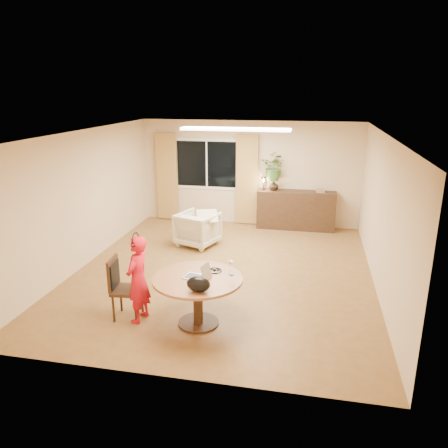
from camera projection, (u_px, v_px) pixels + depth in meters
name	position (u px, v px, depth m)	size (l,w,h in m)	color
floor	(223.00, 272.00, 8.32)	(6.50, 6.50, 0.00)	brown
ceiling	(223.00, 133.00, 7.54)	(6.50, 6.50, 0.00)	white
wall_back	(249.00, 173.00, 10.97)	(5.50, 5.50, 0.00)	beige
wall_left	(85.00, 198.00, 8.46)	(6.50, 6.50, 0.00)	beige
wall_right	(382.00, 214.00, 7.40)	(6.50, 6.50, 0.00)	beige
window	(207.00, 164.00, 11.10)	(1.70, 0.03, 1.30)	white
curtain_left	(167.00, 177.00, 11.34)	(0.55, 0.08, 2.25)	olive
curtain_right	(247.00, 180.00, 10.94)	(0.55, 0.08, 2.25)	olive
ceiling_panel	(236.00, 129.00, 8.68)	(2.20, 0.35, 0.05)	white
dining_table	(198.00, 288.00, 6.30)	(1.30, 1.30, 0.74)	brown
dining_chair	(127.00, 288.00, 6.53)	(0.46, 0.42, 0.95)	black
child	(138.00, 279.00, 6.40)	(0.32, 0.48, 1.32)	red
laptop	(196.00, 270.00, 6.22)	(0.36, 0.24, 0.24)	#B7B7BC
tumbler	(207.00, 268.00, 6.46)	(0.08, 0.08, 0.12)	white
wine_glass	(231.00, 268.00, 6.32)	(0.08, 0.08, 0.22)	white
pot_lid	(215.00, 270.00, 6.48)	(0.21, 0.21, 0.03)	white
handbag	(198.00, 284.00, 5.79)	(0.32, 0.19, 0.22)	black
armchair	(198.00, 229.00, 9.64)	(0.80, 0.82, 0.75)	beige
throw	(207.00, 213.00, 9.47)	(0.45, 0.55, 0.03)	beige
sideboard	(296.00, 210.00, 10.76)	(1.89, 0.46, 0.95)	black
vase	(274.00, 185.00, 10.69)	(0.24, 0.24, 0.25)	black
bouquet	(274.00, 167.00, 10.56)	(0.59, 0.51, 0.66)	#2F6927
book_stack	(321.00, 191.00, 10.50)	(0.21, 0.16, 0.09)	#95674C
desk_lamp	(264.00, 183.00, 10.68)	(0.14, 0.14, 0.34)	black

